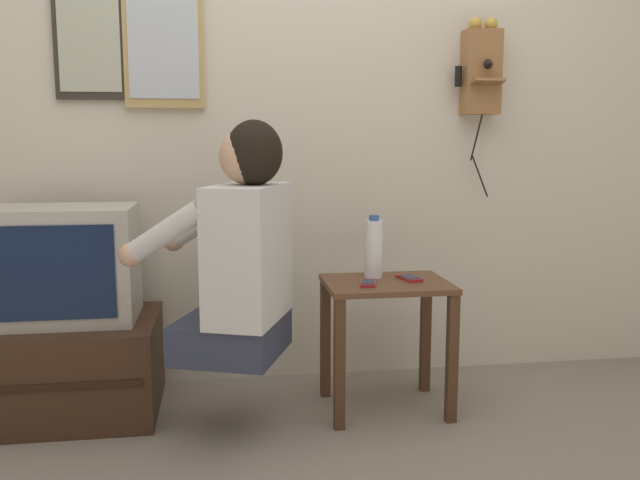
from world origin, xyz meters
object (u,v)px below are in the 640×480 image
at_px(person, 241,251).
at_px(cell_phone_held, 368,283).
at_px(water_bottle, 374,248).
at_px(wall_mirror, 163,13).
at_px(cell_phone_spare, 409,278).
at_px(television, 61,264).
at_px(wall_phone_antique, 481,70).
at_px(framed_picture, 90,44).

relative_size(person, cell_phone_held, 6.35).
bearing_deg(water_bottle, wall_mirror, 157.74).
distance_m(cell_phone_spare, water_bottle, 0.19).
height_order(person, cell_phone_spare, person).
xyz_separation_m(wall_mirror, water_bottle, (0.84, -0.34, -0.97)).
height_order(person, television, person).
bearing_deg(water_bottle, person, -156.65).
distance_m(wall_phone_antique, wall_mirror, 1.41).
bearing_deg(cell_phone_spare, wall_phone_antique, 28.09).
xyz_separation_m(wall_phone_antique, cell_phone_held, (-0.61, -0.44, -0.86)).
distance_m(wall_phone_antique, water_bottle, 0.98).
bearing_deg(person, water_bottle, -46.02).
xyz_separation_m(television, cell_phone_held, (1.19, -0.21, -0.07)).
bearing_deg(cell_phone_held, wall_phone_antique, 51.17).
distance_m(person, water_bottle, 0.60).
bearing_deg(person, cell_phone_held, -58.01).
distance_m(wall_mirror, cell_phone_spare, 1.51).
bearing_deg(cell_phone_held, framed_picture, 171.31).
bearing_deg(wall_mirror, cell_phone_held, -31.39).
bearing_deg(framed_picture, wall_mirror, -0.60).
height_order(television, water_bottle, television).
xyz_separation_m(cell_phone_held, water_bottle, (0.05, 0.14, 0.12)).
height_order(framed_picture, cell_phone_spare, framed_picture).
bearing_deg(framed_picture, wall_phone_antique, -1.50).
distance_m(wall_mirror, water_bottle, 1.33).
bearing_deg(person, television, 86.75).
distance_m(cell_phone_held, water_bottle, 0.19).
bearing_deg(cell_phone_held, television, -174.69).
xyz_separation_m(cell_phone_spare, water_bottle, (-0.13, 0.07, 0.12)).
bearing_deg(television, water_bottle, -3.32).
distance_m(television, wall_phone_antique, 1.98).
bearing_deg(person, cell_phone_spare, -55.49).
distance_m(person, cell_phone_held, 0.53).
bearing_deg(cell_phone_held, cell_phone_spare, 35.61).
relative_size(person, wall_mirror, 1.09).
height_order(cell_phone_held, cell_phone_spare, same).
distance_m(television, water_bottle, 1.25).
relative_size(framed_picture, water_bottle, 1.77).
bearing_deg(wall_phone_antique, television, -172.69).
distance_m(framed_picture, water_bottle, 1.46).
xyz_separation_m(person, wall_mirror, (-0.29, 0.58, 0.93)).
bearing_deg(wall_mirror, cell_phone_spare, -22.98).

